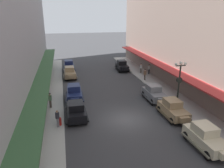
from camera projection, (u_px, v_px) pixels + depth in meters
name	position (u px, v px, depth m)	size (l,w,h in m)	color
ground_plane	(126.00, 120.00, 21.18)	(200.00, 200.00, 0.00)	#38383A
sidewalk_left	(48.00, 128.00, 19.53)	(3.00, 60.00, 0.15)	#B7B5AD
sidewalk_right	(193.00, 111.00, 22.78)	(3.00, 60.00, 0.15)	#B7B5AD
parked_car_0	(76.00, 110.00, 21.12)	(2.19, 4.28, 1.84)	black
parked_car_1	(74.00, 92.00, 25.79)	(2.24, 4.30, 1.84)	#19234C
parked_car_2	(173.00, 109.00, 21.43)	(2.15, 4.27, 1.84)	#997F5B
parked_car_3	(122.00, 65.00, 39.12)	(2.31, 4.32, 1.84)	black
parked_car_4	(70.00, 72.00, 34.55)	(2.27, 4.30, 1.84)	#997F5B
parked_car_5	(154.00, 93.00, 25.74)	(2.16, 4.27, 1.84)	slate
parked_car_6	(206.00, 136.00, 16.56)	(2.21, 4.29, 1.84)	beige
parked_car_7	(69.00, 65.00, 39.16)	(2.16, 4.27, 1.84)	#19234C
lamp_post_with_clock	(179.00, 82.00, 22.95)	(1.42, 0.44, 5.16)	black
fire_hydrant	(60.00, 121.00, 19.70)	(0.24, 0.24, 0.82)	#B21E19
pedestrian_0	(58.00, 118.00, 19.32)	(0.36, 0.24, 1.64)	slate
pedestrian_1	(145.00, 75.00, 33.04)	(0.36, 0.28, 1.67)	#4C4238
pedestrian_2	(141.00, 68.00, 36.89)	(0.36, 0.28, 1.67)	#4C4238
pedestrian_3	(50.00, 100.00, 23.29)	(0.36, 0.28, 1.67)	#4C4238
pedestrian_4	(149.00, 69.00, 36.21)	(0.36, 0.28, 1.67)	#2D2D33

